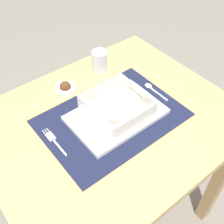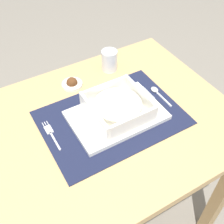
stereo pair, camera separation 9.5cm
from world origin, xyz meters
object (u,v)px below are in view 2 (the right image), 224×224
Objects in this scene: butter_knife at (153,99)px; condiment_saucer at (72,84)px; fork at (51,133)px; porridge_bowl at (118,107)px; drinking_glass at (109,61)px; spoon at (157,92)px; dining_table at (110,141)px.

butter_knife is 1.74× the size of condiment_saucer.
butter_knife is (0.38, -0.04, 0.00)m from fork.
drinking_glass is at bearing 66.22° from porridge_bowl.
condiment_saucer is (-0.07, 0.22, -0.03)m from porridge_bowl.
porridge_bowl is at bearing -172.05° from spoon.
butter_knife is 1.58× the size of drinking_glass.
fork is at bearing 178.58° from butter_knife.
drinking_glass is at bearing 35.62° from fork.
porridge_bowl is 2.44× the size of condiment_saucer.
dining_table is 9.94× the size of drinking_glass.
butter_knife is at bearing -0.96° from fork.
porridge_bowl is 0.26m from drinking_glass.
porridge_bowl reaches higher than condiment_saucer.
condiment_saucer is at bearing -174.20° from drinking_glass.
condiment_saucer is at bearing 53.38° from fork.
porridge_bowl is 1.64× the size of spoon.
spoon is 1.49× the size of condiment_saucer.
fork is at bearing -131.13° from condiment_saucer.
butter_knife is 0.24m from drinking_glass.
dining_table is 0.32m from drinking_glass.
drinking_glass is (0.14, 0.24, 0.16)m from dining_table.
dining_table is 0.16m from porridge_bowl.
condiment_saucer is (0.16, 0.18, 0.01)m from fork.
spoon reaches higher than fork.
butter_knife is at bearing -45.29° from condiment_saucer.
drinking_glass is at bearing 60.33° from dining_table.
condiment_saucer reaches higher than butter_knife.
fork is at bearing 177.97° from spoon.
fork is 0.39m from drinking_glass.
fork is (-0.20, 0.04, 0.13)m from dining_table.
drinking_glass is (-0.08, 0.21, 0.03)m from spoon.
fork is 1.18× the size of spoon.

